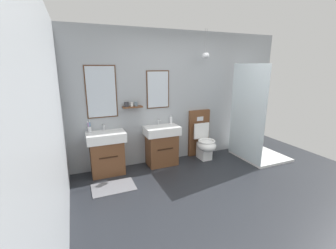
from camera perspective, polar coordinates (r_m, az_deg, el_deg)
name	(u,v)px	position (r m, az deg, el deg)	size (l,w,h in m)	color
ground_plane	(232,205)	(3.63, 15.74, -18.80)	(5.79, 5.05, 0.10)	#23262B
wall_back	(178,97)	(4.66, 2.47, 6.89)	(4.59, 0.45, 2.57)	#999EA3
wall_left	(48,134)	(2.42, -27.96, -2.18)	(0.12, 3.85, 2.57)	#999EA3
bath_mat	(114,187)	(3.91, -13.50, -15.07)	(0.68, 0.44, 0.01)	slate
vanity_sink_left	(107,152)	(4.25, -15.10, -6.65)	(0.67, 0.44, 0.78)	brown
tap_on_left_sink	(104,126)	(4.26, -15.77, -0.45)	(0.03, 0.13, 0.11)	silver
vanity_sink_right	(162,144)	(4.48, -1.63, -4.99)	(0.67, 0.44, 0.78)	brown
tap_on_right_sink	(159,121)	(4.50, -2.37, 0.87)	(0.03, 0.13, 0.11)	silver
toilet	(203,141)	(4.87, 8.68, -3.99)	(0.48, 0.62, 1.00)	brown
toothbrush_cup	(89,129)	(4.23, -19.12, -1.04)	(0.07, 0.07, 0.20)	silver
soap_dispenser	(171,120)	(4.59, 0.72, 1.16)	(0.06, 0.06, 0.17)	white
shower_tray	(255,139)	(5.09, 20.97, -3.51)	(0.91, 0.96, 1.95)	white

